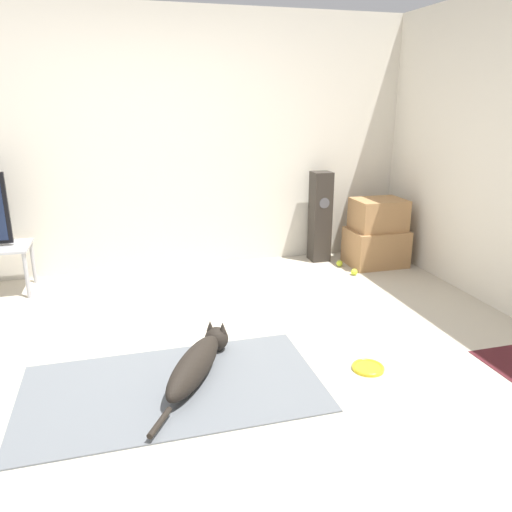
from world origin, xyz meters
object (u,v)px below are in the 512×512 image
Objects in this scene: dog at (198,362)px; tennis_ball_by_boxes at (340,263)px; tennis_ball_near_speaker at (354,272)px; frisbee at (368,368)px; floor_speaker at (320,217)px; cardboard_box_upper at (378,214)px; cardboard_box_lower at (376,247)px.

tennis_ball_by_boxes is (1.80, 1.80, -0.08)m from dog.
dog reaches higher than tennis_ball_near_speaker.
frisbee is at bearing -113.42° from tennis_ball_near_speaker.
floor_speaker is 0.74m from tennis_ball_near_speaker.
cardboard_box_upper is (1.12, 1.98, 0.53)m from frisbee.
cardboard_box_upper is 7.83× the size of tennis_ball_near_speaker.
cardboard_box_lower is at bearing 35.30° from tennis_ball_near_speaker.
tennis_ball_by_boxes is (0.71, 2.00, 0.02)m from frisbee.
cardboard_box_lower is at bearing -4.94° from tennis_ball_by_boxes.
cardboard_box_lower is 0.48m from tennis_ball_near_speaker.
floor_speaker is (1.68, 2.08, 0.37)m from dog.
cardboard_box_lower is 0.67m from floor_speaker.
frisbee is 3.19× the size of tennis_ball_by_boxes.
cardboard_box_upper is 7.83× the size of tennis_ball_by_boxes.
floor_speaker reaches higher than cardboard_box_upper.
cardboard_box_lower is 8.87× the size of tennis_ball_near_speaker.
tennis_ball_by_boxes is (-0.41, 0.02, -0.51)m from cardboard_box_upper.
tennis_ball_near_speaker is (1.83, 1.51, -0.08)m from dog.
cardboard_box_upper is at bearing 60.55° from frisbee.
tennis_ball_by_boxes is at bearing 177.24° from cardboard_box_upper.
frisbee is (1.09, -0.20, -0.10)m from dog.
dog is 2.87m from cardboard_box_upper.
cardboard_box_lower is at bearing -31.10° from floor_speaker.
frisbee is 2.40m from floor_speaker.
floor_speaker reaches higher than dog.
dog is 1.69× the size of cardboard_box_lower.
dog is 1.11m from frisbee.
floor_speaker is 0.55m from tennis_ball_by_boxes.
tennis_ball_near_speaker is at bearing -84.86° from tennis_ball_by_boxes.
tennis_ball_by_boxes is at bearing -65.88° from floor_speaker.
floor_speaker is 14.68× the size of tennis_ball_near_speaker.
frisbee is 1.86m from tennis_ball_near_speaker.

